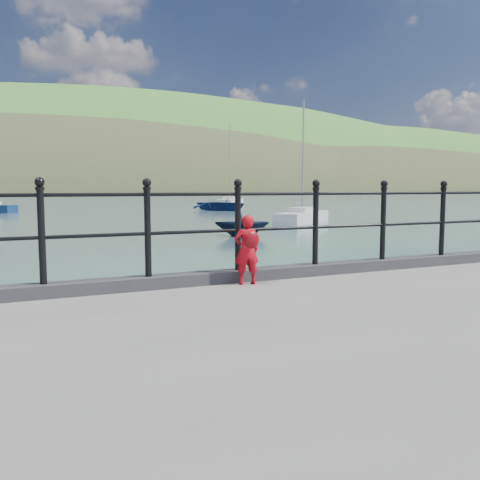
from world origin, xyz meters
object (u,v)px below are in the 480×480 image
launch_blue (222,204)px  launch_navy (242,222)px  child (247,249)px  sailboat_near (302,218)px  railing (194,220)px  sailboat_far (230,202)px

launch_blue → launch_navy: bearing=-132.1°
launch_blue → launch_navy: (-9.60, -25.43, 0.04)m
child → sailboat_near: (14.29, 21.93, -1.12)m
railing → sailboat_near: bearing=55.5°
child → sailboat_near: bearing=-114.5°
child → launch_blue: child is taller
railing → launch_blue: (17.27, 40.60, -1.21)m
child → launch_navy: child is taller
railing → child: 0.76m
launch_navy → sailboat_far: bearing=-0.6°
child → launch_navy: size_ratio=0.36×
launch_blue → sailboat_far: (8.67, 18.11, -0.28)m
launch_navy → sailboat_far: size_ratio=0.22×
railing → launch_navy: (7.67, 15.16, -1.17)m
launch_navy → sailboat_far: 47.22m
launch_blue → railing: bearing=-134.5°
launch_blue → launch_navy: 27.18m
launch_blue → sailboat_far: 20.08m
sailboat_near → sailboat_far: 38.65m
sailboat_far → railing: bearing=-166.8°
sailboat_near → child: bearing=-160.4°
sailboat_near → sailboat_far: (11.04, 37.04, 0.00)m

